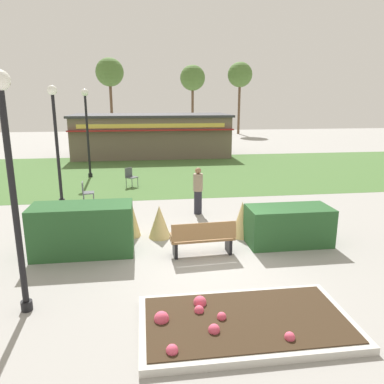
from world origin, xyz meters
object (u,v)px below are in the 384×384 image
Objects in this scene: tree_right_bg at (193,78)px; tree_left_bg at (240,75)px; park_bench at (203,238)px; lamppost_far at (87,123)px; trash_bin at (290,227)px; cafe_chair_east at (86,191)px; tree_center_bg at (110,73)px; cafe_chair_west at (130,175)px; lamppost_near at (10,169)px; parked_car_west_slot at (123,136)px; food_kiosk at (152,135)px; lamppost_mid at (56,132)px; person_strolling at (198,190)px.

tree_left_bg is at bearing 1.99° from tree_right_bg.
lamppost_far reaches higher than park_bench.
trash_bin is 8.07m from cafe_chair_east.
tree_center_bg is (-14.31, -3.46, -0.08)m from tree_left_bg.
cafe_chair_west is 0.11× the size of tree_left_bg.
parked_car_west_slot is (0.59, 28.54, -2.19)m from lamppost_near.
food_kiosk is 2.57× the size of parked_car_west_slot.
tree_left_bg reaches higher than tree_right_bg.
lamppost_mid is 0.59× the size of tree_right_bg.
tree_right_bg is (3.92, 30.19, 5.37)m from person_strolling.
tree_right_bg reaches higher than food_kiosk.
cafe_chair_east is (0.52, -5.31, -2.30)m from lamppost_far.
lamppost_far is (0.44, 5.15, 0.00)m from lamppost_mid.
tree_center_bg reaches higher than lamppost_far.
tree_right_bg is at bearing 82.70° from park_bench.
tree_center_bg reaches higher than cafe_chair_east.
cafe_chair_east is (-1.66, -2.80, 0.00)m from cafe_chair_west.
lamppost_near is 10.86m from cafe_chair_west.
lamppost_mid is at bearing -94.91° from lamppost_far.
trash_bin is (6.52, 2.77, -2.37)m from lamppost_near.
parked_car_west_slot is at bearing 88.65° from cafe_chair_east.
park_bench is 1.94× the size of cafe_chair_west.
parked_car_west_slot is at bearing 97.05° from park_bench.
tree_right_bg reaches higher than lamppost_far.
cafe_chair_east is 32.18m from tree_left_bg.
lamppost_mid is 0.56× the size of tree_center_bg.
lamppost_far is at bearing 125.15° from person_strolling.
lamppost_mid is 25.20m from tree_center_bg.
parked_car_west_slot is 7.34m from tree_center_bg.
food_kiosk is at bearing 64.70° from lamppost_far.
tree_right_bg reaches higher than cafe_chair_west.
tree_center_bg is at bearing 106.31° from parked_car_west_slot.
food_kiosk is 12.53× the size of cafe_chair_west.
park_bench is at bearing -50.19° from lamppost_mid.
cafe_chair_west is (-4.77, 7.69, 0.07)m from trash_bin.
park_bench is 2.74m from trash_bin.
lamppost_near reaches higher than food_kiosk.
tree_right_bg is at bearing 74.06° from cafe_chair_east.
trash_bin is at bearing -92.88° from tree_right_bg.
parked_car_west_slot is (1.02, 15.58, -2.19)m from lamppost_far.
food_kiosk is at bearing 92.53° from park_bench.
tree_left_bg is at bearing 30.31° from parked_car_west_slot.
lamppost_far is at bearing -93.73° from parked_car_west_slot.
cafe_chair_east is 0.12× the size of tree_right_bg.
parked_car_west_slot is at bearing 102.96° from trash_bin.
park_bench is 26.60m from parked_car_west_slot.
tree_center_bg is at bearing 102.18° from person_strolling.
parked_car_west_slot reaches higher than cafe_chair_east.
lamppost_near is 32.95m from tree_center_bg.
lamppost_far is 2.68× the size of person_strolling.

